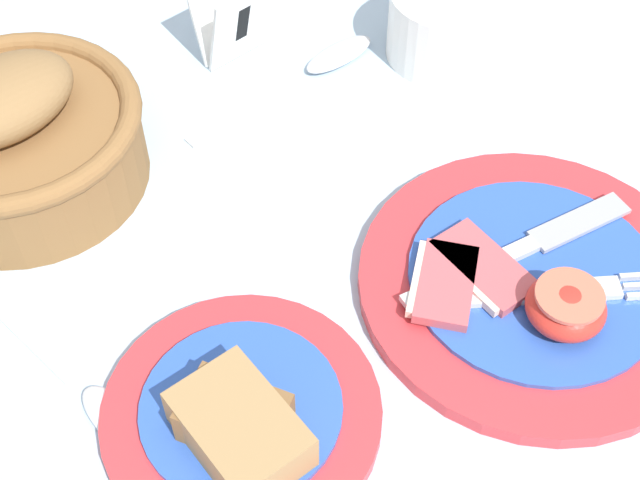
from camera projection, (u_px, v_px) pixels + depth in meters
name	position (u px, v px, depth m)	size (l,w,h in m)	color
ground_plane	(438.00, 343.00, 0.59)	(3.00, 3.00, 0.00)	#A3BCD1
breakfast_plate	(532.00, 283.00, 0.60)	(0.24, 0.24, 0.04)	red
bread_plate	(240.00, 416.00, 0.53)	(0.17, 0.17, 0.05)	red
sugar_cup	(445.00, 22.00, 0.75)	(0.10, 0.10, 0.06)	white
bread_basket	(17.00, 137.00, 0.65)	(0.19, 0.19, 0.10)	brown
number_card	(233.00, 19.00, 0.74)	(0.07, 0.05, 0.07)	white
teaspoon_by_saucer	(315.00, 69.00, 0.75)	(0.19, 0.05, 0.01)	silver
teaspoon_near_cup	(94.00, 397.00, 0.55)	(0.07, 0.19, 0.01)	silver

